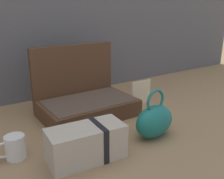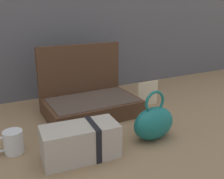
{
  "view_description": "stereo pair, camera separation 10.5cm",
  "coord_description": "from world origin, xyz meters",
  "px_view_note": "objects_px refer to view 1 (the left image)",
  "views": [
    {
      "loc": [
        -0.56,
        -0.85,
        0.51
      ],
      "look_at": [
        0.0,
        -0.02,
        0.19
      ],
      "focal_mm": 41.73,
      "sensor_mm": 36.0,
      "label": 1
    },
    {
      "loc": [
        -0.47,
        -0.9,
        0.51
      ],
      "look_at": [
        0.0,
        -0.02,
        0.19
      ],
      "focal_mm": 41.73,
      "sensor_mm": 36.0,
      "label": 2
    }
  ],
  "objects_px": {
    "cream_toiletry_bag": "(87,143)",
    "info_card_left": "(141,92)",
    "teal_pouch_handbag": "(154,121)",
    "coffee_mug": "(15,147)",
    "open_suitcase": "(85,100)"
  },
  "relations": [
    {
      "from": "open_suitcase",
      "to": "info_card_left",
      "type": "bearing_deg",
      "value": -9.58
    },
    {
      "from": "cream_toiletry_bag",
      "to": "teal_pouch_handbag",
      "type": "bearing_deg",
      "value": -1.46
    },
    {
      "from": "cream_toiletry_bag",
      "to": "coffee_mug",
      "type": "bearing_deg",
      "value": 145.3
    },
    {
      "from": "open_suitcase",
      "to": "teal_pouch_handbag",
      "type": "relative_size",
      "value": 2.17
    },
    {
      "from": "open_suitcase",
      "to": "coffee_mug",
      "type": "distance_m",
      "value": 0.45
    },
    {
      "from": "cream_toiletry_bag",
      "to": "info_card_left",
      "type": "bearing_deg",
      "value": 31.63
    },
    {
      "from": "open_suitcase",
      "to": "coffee_mug",
      "type": "bearing_deg",
      "value": -151.3
    },
    {
      "from": "teal_pouch_handbag",
      "to": "coffee_mug",
      "type": "relative_size",
      "value": 1.95
    },
    {
      "from": "teal_pouch_handbag",
      "to": "coffee_mug",
      "type": "bearing_deg",
      "value": 163.47
    },
    {
      "from": "cream_toiletry_bag",
      "to": "info_card_left",
      "type": "relative_size",
      "value": 2.08
    },
    {
      "from": "coffee_mug",
      "to": "info_card_left",
      "type": "bearing_deg",
      "value": 13.05
    },
    {
      "from": "open_suitcase",
      "to": "info_card_left",
      "type": "xyz_separation_m",
      "value": [
        0.31,
        -0.05,
        -0.01
      ]
    },
    {
      "from": "open_suitcase",
      "to": "coffee_mug",
      "type": "relative_size",
      "value": 4.22
    },
    {
      "from": "teal_pouch_handbag",
      "to": "coffee_mug",
      "type": "distance_m",
      "value": 0.53
    },
    {
      "from": "teal_pouch_handbag",
      "to": "cream_toiletry_bag",
      "type": "height_order",
      "value": "teal_pouch_handbag"
    }
  ]
}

